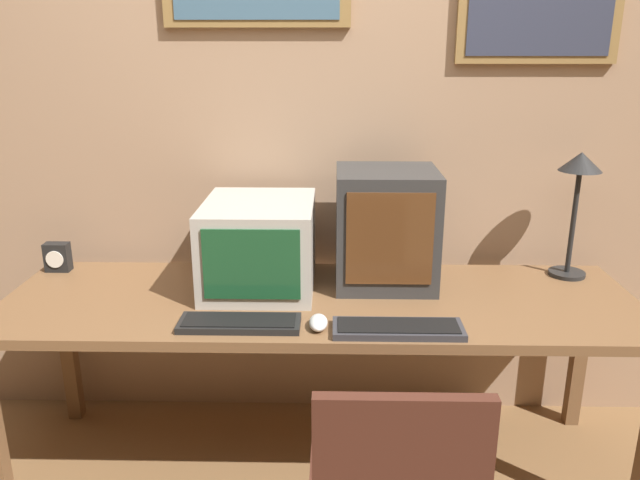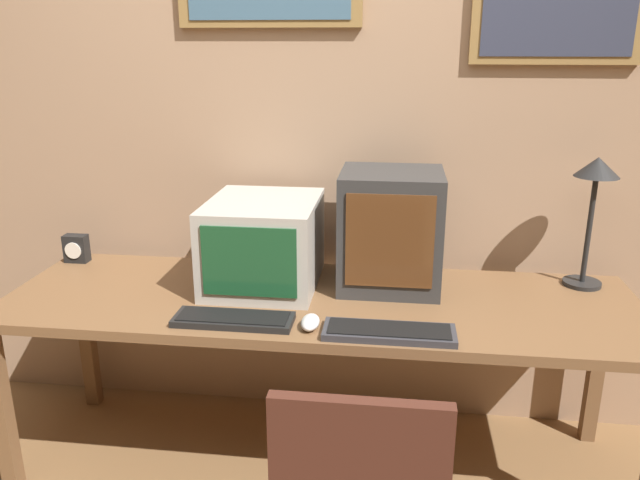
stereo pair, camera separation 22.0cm
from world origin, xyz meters
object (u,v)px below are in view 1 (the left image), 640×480
(keyboard_side, at_px, (398,328))
(desk_lamp, at_px, (578,182))
(monitor_right, at_px, (386,228))
(mouse_near_keyboard, at_px, (317,322))
(keyboard_main, at_px, (240,323))
(desk_clock, at_px, (58,257))
(monitor_left, at_px, (260,245))

(keyboard_side, relative_size, desk_lamp, 0.85)
(monitor_right, xyz_separation_m, mouse_near_keyboard, (-0.25, -0.41, -0.20))
(keyboard_main, height_order, desk_clock, desk_clock)
(keyboard_side, height_order, desk_clock, desk_clock)
(keyboard_main, relative_size, desk_clock, 3.40)
(keyboard_main, bearing_deg, monitor_right, 38.96)
(monitor_left, xyz_separation_m, keyboard_main, (-0.03, -0.36, -0.15))
(monitor_right, height_order, keyboard_side, monitor_right)
(monitor_left, distance_m, monitor_right, 0.48)
(desk_clock, bearing_deg, keyboard_side, -21.97)
(keyboard_main, height_order, desk_lamp, desk_lamp)
(monitor_left, relative_size, mouse_near_keyboard, 4.26)
(monitor_left, height_order, mouse_near_keyboard, monitor_left)
(monitor_left, distance_m, desk_clock, 0.85)
(keyboard_main, distance_m, desk_clock, 0.95)
(desk_lamp, bearing_deg, keyboard_main, -158.15)
(mouse_near_keyboard, xyz_separation_m, desk_lamp, (0.98, 0.50, 0.36))
(monitor_left, xyz_separation_m, desk_lamp, (1.21, 0.13, 0.22))
(keyboard_main, xyz_separation_m, keyboard_side, (0.51, -0.03, 0.00))
(monitor_right, distance_m, keyboard_main, 0.68)
(monitor_right, height_order, mouse_near_keyboard, monitor_right)
(monitor_left, relative_size, monitor_right, 1.10)
(monitor_right, distance_m, keyboard_side, 0.48)
(keyboard_side, xyz_separation_m, desk_lamp, (0.72, 0.53, 0.37))
(monitor_right, relative_size, desk_lamp, 0.89)
(desk_clock, bearing_deg, monitor_right, -4.25)
(monitor_left, height_order, desk_lamp, desk_lamp)
(monitor_left, height_order, monitor_right, monitor_right)
(monitor_right, bearing_deg, keyboard_main, -141.04)
(monitor_right, bearing_deg, desk_clock, 175.75)
(keyboard_main, bearing_deg, desk_lamp, 21.85)
(desk_clock, bearing_deg, desk_lamp, -0.22)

